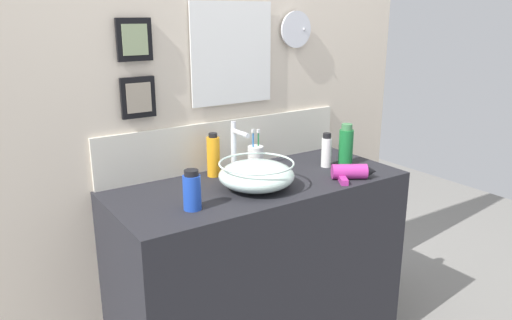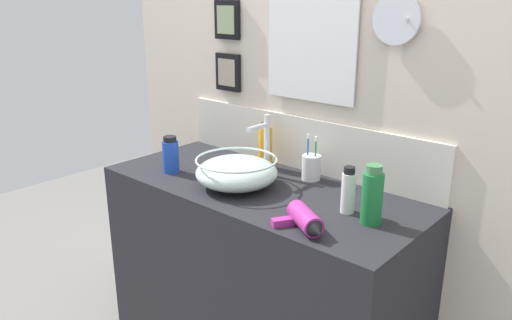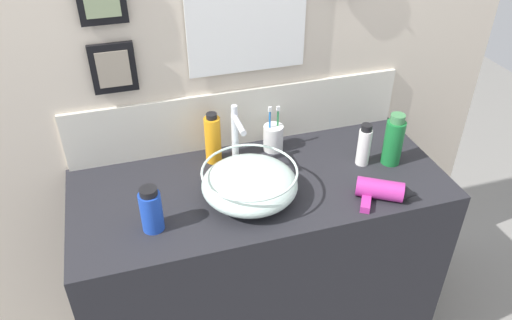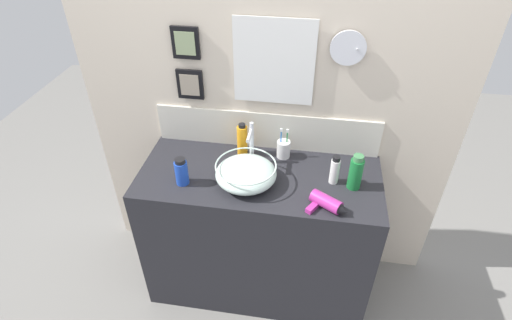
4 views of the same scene
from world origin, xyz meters
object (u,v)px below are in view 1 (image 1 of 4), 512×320
Objects in this scene: faucet at (235,146)px; toothbrush_cup at (256,156)px; glass_bowl_sink at (256,175)px; hair_drier at (352,172)px; soap_dispenser at (346,145)px; spray_bottle at (213,156)px; lotion_bottle at (192,191)px; shampoo_bottle at (326,151)px.

toothbrush_cup is at bearing 28.71° from faucet.
glass_bowl_sink is 0.44m from hair_drier.
glass_bowl_sink is 0.18m from faucet.
soap_dispenser is 0.64m from spray_bottle.
faucet is at bearing 34.20° from lotion_bottle.
toothbrush_cup is 0.94× the size of soap_dispenser.
spray_bottle reaches higher than toothbrush_cup.
spray_bottle is (-0.06, 0.24, 0.03)m from glass_bowl_sink.
faucet reaches higher than shampoo_bottle.
spray_bottle is (-0.61, 0.19, -0.00)m from soap_dispenser.
spray_bottle reaches higher than glass_bowl_sink.
soap_dispenser is at bearing -13.10° from shampoo_bottle.
hair_drier is at bearing -97.48° from shampoo_bottle.
soap_dispenser is (0.10, -0.02, 0.02)m from shampoo_bottle.
glass_bowl_sink is at bearing -170.63° from shampoo_bottle.
hair_drier is 1.07× the size of soap_dispenser.
faucet is 1.65× the size of lotion_bottle.
toothbrush_cup is at bearing 32.41° from lotion_bottle.
faucet is at bearing 144.90° from hair_drier.
shampoo_bottle is at bearing -33.08° from toothbrush_cup.
glass_bowl_sink is 0.30m from toothbrush_cup.
lotion_bottle is 0.39m from spray_bottle.
spray_bottle is (-0.23, -0.01, 0.04)m from toothbrush_cup.
faucet reaches higher than hair_drier.
spray_bottle is at bearing -177.67° from toothbrush_cup.
faucet reaches higher than lotion_bottle.
hair_drier is 0.21m from shampoo_bottle.
glass_bowl_sink is 1.60× the size of spray_bottle.
spray_bottle is (-0.06, 0.08, -0.05)m from faucet.
soap_dispenser is (0.54, -0.11, -0.05)m from faucet.
toothbrush_cup is (0.17, 0.25, -0.01)m from glass_bowl_sink.
shampoo_bottle is at bearing 9.37° from glass_bowl_sink.
spray_bottle is at bearing 161.33° from shampoo_bottle.
toothbrush_cup is at bearing 146.92° from shampoo_bottle.
soap_dispenser is at bearing 54.53° from hair_drier.
lotion_bottle is 0.77× the size of soap_dispenser.
shampoo_bottle is 0.53m from spray_bottle.
lotion_bottle is (-0.74, 0.07, 0.04)m from hair_drier.
faucet reaches higher than toothbrush_cup.
faucet is 1.56× the size of shampoo_bottle.
shampoo_bottle reaches higher than lotion_bottle.
faucet is 1.19× the size of hair_drier.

